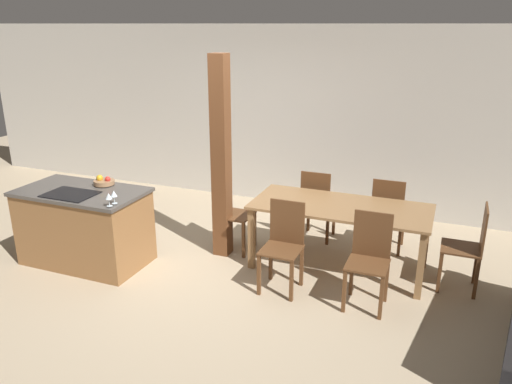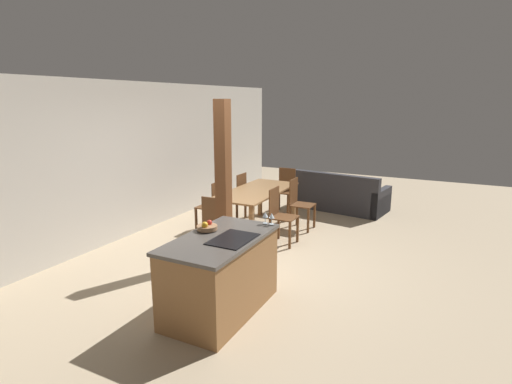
% 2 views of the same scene
% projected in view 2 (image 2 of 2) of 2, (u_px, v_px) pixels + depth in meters
% --- Properties ---
extents(ground_plane, '(16.00, 16.00, 0.00)m').
position_uv_depth(ground_plane, '(250.00, 263.00, 5.95)').
color(ground_plane, tan).
extents(wall_back, '(11.20, 0.08, 2.70)m').
position_uv_depth(wall_back, '(116.00, 162.00, 6.77)').
color(wall_back, beige).
rests_on(wall_back, ground_plane).
extents(kitchen_island, '(1.46, 0.81, 0.90)m').
position_uv_depth(kitchen_island, '(221.00, 274.00, 4.53)').
color(kitchen_island, olive).
rests_on(kitchen_island, ground_plane).
extents(fruit_bowl, '(0.24, 0.24, 0.11)m').
position_uv_depth(fruit_bowl, '(207.00, 227.00, 4.65)').
color(fruit_bowl, '#99704C').
rests_on(fruit_bowl, kitchen_island).
extents(wine_glass_near, '(0.07, 0.07, 0.14)m').
position_uv_depth(wine_glass_near, '(272.00, 216.00, 4.83)').
color(wine_glass_near, silver).
rests_on(wine_glass_near, kitchen_island).
extents(wine_glass_middle, '(0.07, 0.07, 0.14)m').
position_uv_depth(wine_glass_middle, '(265.00, 215.00, 4.87)').
color(wine_glass_middle, silver).
rests_on(wine_glass_middle, kitchen_island).
extents(dining_table, '(1.99, 0.89, 0.77)m').
position_uv_depth(dining_table, '(256.00, 195.00, 7.34)').
color(dining_table, olive).
rests_on(dining_table, ground_plane).
extents(dining_chair_near_left, '(0.40, 0.40, 0.95)m').
position_uv_depth(dining_chair_near_left, '(280.00, 215.00, 6.69)').
color(dining_chair_near_left, brown).
rests_on(dining_chair_near_left, ground_plane).
extents(dining_chair_near_right, '(0.40, 0.40, 0.95)m').
position_uv_depth(dining_chair_near_right, '(299.00, 203.00, 7.47)').
color(dining_chair_near_right, brown).
rests_on(dining_chair_near_right, ground_plane).
extents(dining_chair_far_left, '(0.40, 0.40, 0.95)m').
position_uv_depth(dining_chair_far_left, '(213.00, 205.00, 7.28)').
color(dining_chair_far_left, brown).
rests_on(dining_chair_far_left, ground_plane).
extents(dining_chair_far_right, '(0.40, 0.40, 0.95)m').
position_uv_depth(dining_chair_far_right, '(237.00, 195.00, 8.06)').
color(dining_chair_far_right, brown).
rests_on(dining_chair_far_right, ground_plane).
extents(dining_chair_head_end, '(0.40, 0.40, 0.95)m').
position_uv_depth(dining_chair_head_end, '(217.00, 224.00, 6.19)').
color(dining_chair_head_end, brown).
rests_on(dining_chair_head_end, ground_plane).
extents(dining_chair_foot_end, '(0.40, 0.40, 0.95)m').
position_uv_depth(dining_chair_foot_end, '(285.00, 189.00, 8.57)').
color(dining_chair_foot_end, brown).
rests_on(dining_chair_foot_end, ground_plane).
extents(couch, '(1.21, 2.09, 0.85)m').
position_uv_depth(couch, '(339.00, 197.00, 8.85)').
color(couch, '#2D2D33').
rests_on(couch, ground_plane).
extents(timber_post, '(0.19, 0.19, 2.40)m').
position_uv_depth(timber_post, '(223.00, 181.00, 5.93)').
color(timber_post, brown).
rests_on(timber_post, ground_plane).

